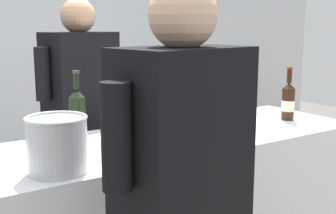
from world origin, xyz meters
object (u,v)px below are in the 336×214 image
object	(u,v)px
wine_bottle_1	(214,109)
wine_glass	(241,108)
wine_bottle_5	(173,108)
ice_bucket	(57,144)
person_server	(83,150)
wine_bottle_4	(288,101)
wine_bottle_6	(78,116)
wine_bottle_2	(127,110)
wine_bottle_0	(195,113)
wine_bottle_3	(229,114)

from	to	relation	value
wine_bottle_1	wine_glass	distance (m)	0.15
wine_bottle_5	ice_bucket	xyz separation A→B (m)	(-0.74, -0.34, -0.01)
wine_bottle_1	wine_bottle_5	size ratio (longest dim) A/B	0.94
wine_bottle_5	person_server	size ratio (longest dim) A/B	0.19
wine_bottle_1	wine_glass	world-z (taller)	wine_bottle_1
wine_bottle_1	wine_bottle_5	distance (m)	0.22
wine_bottle_1	wine_bottle_4	distance (m)	0.52
wine_bottle_4	wine_bottle_6	xyz separation A→B (m)	(-1.19, 0.20, 0.02)
wine_bottle_2	wine_bottle_0	bearing A→B (deg)	-42.52
wine_bottle_2	wine_glass	world-z (taller)	wine_bottle_2
wine_bottle_3	ice_bucket	size ratio (longest dim) A/B	1.44
wine_bottle_0	wine_bottle_4	distance (m)	0.69
wine_bottle_2	wine_bottle_3	size ratio (longest dim) A/B	0.97
wine_bottle_2	person_server	distance (m)	0.55
wine_bottle_0	wine_bottle_5	bearing A→B (deg)	85.89
wine_bottle_3	wine_glass	bearing A→B (deg)	17.89
wine_bottle_4	ice_bucket	bearing A→B (deg)	-173.64
wine_glass	person_server	bearing A→B (deg)	123.75
wine_bottle_1	person_server	world-z (taller)	person_server
wine_bottle_2	wine_bottle_1	bearing A→B (deg)	-23.41
wine_bottle_2	person_server	size ratio (longest dim) A/B	0.19
wine_bottle_3	wine_bottle_4	world-z (taller)	wine_bottle_3
wine_bottle_5	wine_glass	bearing A→B (deg)	-56.50
wine_bottle_3	person_server	size ratio (longest dim) A/B	0.19
wine_bottle_3	wine_bottle_6	distance (m)	0.71
wine_bottle_1	wine_bottle_4	world-z (taller)	wine_bottle_4
wine_bottle_2	wine_bottle_4	size ratio (longest dim) A/B	1.05
wine_bottle_3	person_server	bearing A→B (deg)	116.98
wine_bottle_5	wine_bottle_6	distance (m)	0.52
wine_bottle_3	ice_bucket	xyz separation A→B (m)	(-0.84, -0.00, -0.02)
wine_bottle_4	wine_glass	bearing A→B (deg)	-165.76
wine_bottle_2	wine_glass	xyz separation A→B (m)	(0.46, -0.32, 0.01)
wine_bottle_4	wine_bottle_3	bearing A→B (deg)	-165.08
ice_bucket	person_server	size ratio (longest dim) A/B	0.14
wine_bottle_4	ice_bucket	world-z (taller)	wine_bottle_4
wine_bottle_0	person_server	bearing A→B (deg)	113.96
wine_bottle_0	wine_bottle_4	world-z (taller)	wine_bottle_0
wine_bottle_0	person_server	world-z (taller)	person_server
wine_bottle_5	person_server	xyz separation A→B (m)	(-0.32, 0.47, -0.29)
wine_bottle_1	wine_bottle_5	world-z (taller)	wine_bottle_5
wine_bottle_0	person_server	distance (m)	0.80
wine_bottle_3	ice_bucket	distance (m)	0.84
wine_bottle_0	wine_bottle_3	distance (m)	0.17
wine_bottle_0	wine_bottle_6	xyz separation A→B (m)	(-0.50, 0.23, 0.00)
wine_glass	ice_bucket	xyz separation A→B (m)	(-0.94, -0.04, -0.03)
wine_bottle_0	ice_bucket	world-z (taller)	wine_bottle_0
wine_bottle_5	wine_bottle_3	bearing A→B (deg)	-74.39
wine_bottle_4	ice_bucket	distance (m)	1.42
wine_bottle_1	wine_bottle_3	distance (m)	0.18
wine_bottle_1	wine_bottle_5	xyz separation A→B (m)	(-0.15, 0.16, -0.00)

